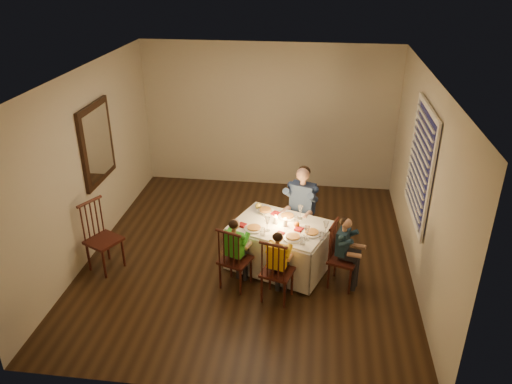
# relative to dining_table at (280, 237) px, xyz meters

# --- Properties ---
(ground) EXTENTS (5.00, 5.00, 0.00)m
(ground) POSITION_rel_dining_table_xyz_m (-0.46, 0.21, -0.47)
(ground) COLOR black
(ground) RESTS_ON ground
(wall_left) EXTENTS (0.02, 5.00, 2.60)m
(wall_left) POSITION_rel_dining_table_xyz_m (-2.71, 0.21, 0.83)
(wall_left) COLOR beige
(wall_left) RESTS_ON ground
(wall_right) EXTENTS (0.02, 5.00, 2.60)m
(wall_right) POSITION_rel_dining_table_xyz_m (1.79, 0.21, 0.83)
(wall_right) COLOR beige
(wall_right) RESTS_ON ground
(wall_back) EXTENTS (4.50, 0.02, 2.60)m
(wall_back) POSITION_rel_dining_table_xyz_m (-0.46, 2.71, 0.83)
(wall_back) COLOR beige
(wall_back) RESTS_ON ground
(ceiling) EXTENTS (5.00, 5.00, 0.00)m
(ceiling) POSITION_rel_dining_table_xyz_m (-0.46, 0.21, 2.13)
(ceiling) COLOR white
(ceiling) RESTS_ON wall_back
(dining_table) EXTENTS (1.52, 1.31, 0.63)m
(dining_table) POSITION_rel_dining_table_xyz_m (0.00, 0.00, 0.00)
(dining_table) COLOR silver
(dining_table) RESTS_ON ground
(chair_adult) EXTENTS (0.46, 0.45, 0.90)m
(chair_adult) POSITION_rel_dining_table_xyz_m (0.25, 0.62, -0.47)
(chair_adult) COLOR #33140E
(chair_adult) RESTS_ON ground
(chair_near_left) EXTENTS (0.47, 0.46, 0.90)m
(chair_near_left) POSITION_rel_dining_table_xyz_m (-0.53, -0.52, -0.47)
(chair_near_left) COLOR #33140E
(chair_near_left) RESTS_ON ground
(chair_near_right) EXTENTS (0.45, 0.44, 0.90)m
(chair_near_right) POSITION_rel_dining_table_xyz_m (0.02, -0.72, -0.47)
(chair_near_right) COLOR #33140E
(chair_near_right) RESTS_ON ground
(chair_end) EXTENTS (0.45, 0.46, 0.90)m
(chair_end) POSITION_rel_dining_table_xyz_m (0.84, -0.32, -0.47)
(chair_end) COLOR #33140E
(chair_end) RESTS_ON ground
(chair_extra) EXTENTS (0.54, 0.54, 1.00)m
(chair_extra) POSITION_rel_dining_table_xyz_m (-2.36, -0.36, -0.47)
(chair_extra) COLOR #33140E
(chair_extra) RESTS_ON ground
(adult) EXTENTS (0.56, 0.54, 1.25)m
(adult) POSITION_rel_dining_table_xyz_m (0.25, 0.62, -0.47)
(adult) COLOR navy
(adult) RESTS_ON ground
(child_green) EXTENTS (0.39, 0.37, 0.99)m
(child_green) POSITION_rel_dining_table_xyz_m (-0.53, -0.52, -0.47)
(child_green) COLOR green
(child_green) RESTS_ON ground
(child_yellow) EXTENTS (0.36, 0.34, 0.97)m
(child_yellow) POSITION_rel_dining_table_xyz_m (0.02, -0.72, -0.47)
(child_yellow) COLOR yellow
(child_yellow) RESTS_ON ground
(child_teal) EXTENTS (0.37, 0.39, 1.00)m
(child_teal) POSITION_rel_dining_table_xyz_m (0.84, -0.32, -0.47)
(child_teal) COLOR #1B3244
(child_teal) RESTS_ON ground
(setting_adult) EXTENTS (0.34, 0.34, 0.02)m
(setting_adult) POSITION_rel_dining_table_xyz_m (0.07, 0.22, 0.20)
(setting_adult) COLOR white
(setting_adult) RESTS_ON dining_table
(setting_green) EXTENTS (0.34, 0.34, 0.02)m
(setting_green) POSITION_rel_dining_table_xyz_m (-0.34, -0.16, 0.20)
(setting_green) COLOR white
(setting_green) RESTS_ON dining_table
(setting_yellow) EXTENTS (0.34, 0.34, 0.02)m
(setting_yellow) POSITION_rel_dining_table_xyz_m (0.18, -0.33, 0.20)
(setting_yellow) COLOR white
(setting_yellow) RESTS_ON dining_table
(setting_teal) EXTENTS (0.34, 0.34, 0.02)m
(setting_teal) POSITION_rel_dining_table_xyz_m (0.42, -0.18, 0.20)
(setting_teal) COLOR white
(setting_teal) RESTS_ON dining_table
(candle_left) EXTENTS (0.06, 0.06, 0.10)m
(candle_left) POSITION_rel_dining_table_xyz_m (-0.07, 0.03, 0.24)
(candle_left) COLOR white
(candle_left) RESTS_ON dining_table
(candle_right) EXTENTS (0.06, 0.06, 0.10)m
(candle_right) POSITION_rel_dining_table_xyz_m (0.06, -0.02, 0.24)
(candle_right) COLOR white
(candle_right) RESTS_ON dining_table
(squash) EXTENTS (0.09, 0.09, 0.09)m
(squash) POSITION_rel_dining_table_xyz_m (-0.35, 0.42, 0.24)
(squash) COLOR yellow
(squash) RESTS_ON dining_table
(orange_fruit) EXTENTS (0.08, 0.08, 0.08)m
(orange_fruit) POSITION_rel_dining_table_xyz_m (0.22, -0.03, 0.23)
(orange_fruit) COLOR orange
(orange_fruit) RESTS_ON dining_table
(serving_bowl) EXTENTS (0.29, 0.29, 0.05)m
(serving_bowl) POSITION_rel_dining_table_xyz_m (-0.24, 0.30, 0.22)
(serving_bowl) COLOR white
(serving_bowl) RESTS_ON dining_table
(wall_mirror) EXTENTS (0.06, 0.95, 1.15)m
(wall_mirror) POSITION_rel_dining_table_xyz_m (-2.68, 0.51, 1.03)
(wall_mirror) COLOR black
(wall_mirror) RESTS_ON wall_left
(window_blinds) EXTENTS (0.07, 1.34, 1.54)m
(window_blinds) POSITION_rel_dining_table_xyz_m (1.74, 0.31, 1.03)
(window_blinds) COLOR #0C0E33
(window_blinds) RESTS_ON wall_right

